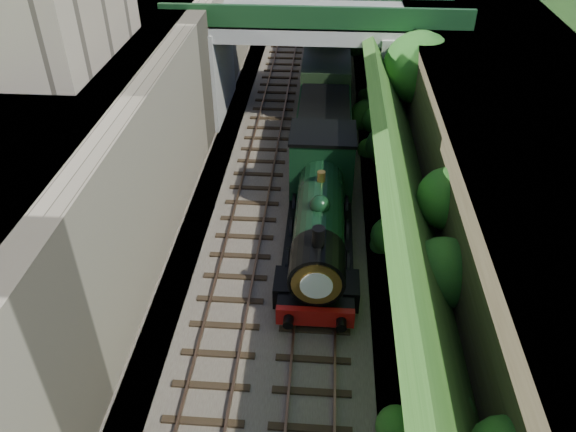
{
  "coord_description": "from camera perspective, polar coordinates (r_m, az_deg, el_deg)",
  "views": [
    {
      "loc": [
        1.27,
        -7.87,
        14.92
      ],
      "look_at": [
        0.0,
        9.52,
        2.55
      ],
      "focal_mm": 35.0,
      "sensor_mm": 36.0,
      "label": 1
    }
  ],
  "objects": [
    {
      "name": "trackbed",
      "position": [
        31.59,
        1.39,
        7.36
      ],
      "size": [
        10.0,
        90.0,
        0.2
      ],
      "primitive_type": "cube",
      "color": "#473F38",
      "rests_on": "ground"
    },
    {
      "name": "retaining_wall",
      "position": [
        30.87,
        -9.04,
        13.21
      ],
      "size": [
        1.0,
        90.0,
        7.0
      ],
      "primitive_type": "cube",
      "color": "#756B56",
      "rests_on": "ground"
    },
    {
      "name": "street_plateau_left",
      "position": [
        31.82,
        -15.37,
        13.08
      ],
      "size": [
        6.0,
        90.0,
        7.0
      ],
      "primitive_type": "cube",
      "color": "#262628",
      "rests_on": "ground"
    },
    {
      "name": "street_plateau_right",
      "position": [
        31.36,
        19.44,
        11.24
      ],
      "size": [
        8.0,
        90.0,
        6.25
      ],
      "primitive_type": "cube",
      "color": "#262628",
      "rests_on": "ground"
    },
    {
      "name": "embankment_slope",
      "position": [
        27.73,
        11.51,
        8.43
      ],
      "size": [
        4.36,
        90.0,
        6.36
      ],
      "color": "#1E4714",
      "rests_on": "ground"
    },
    {
      "name": "track_left",
      "position": [
        31.67,
        -2.25,
        7.72
      ],
      "size": [
        2.5,
        90.0,
        0.2
      ],
      "color": "black",
      "rests_on": "trackbed"
    },
    {
      "name": "track_right",
      "position": [
        31.5,
        3.6,
        7.51
      ],
      "size": [
        2.5,
        90.0,
        0.2
      ],
      "color": "black",
      "rests_on": "trackbed"
    },
    {
      "name": "road_bridge",
      "position": [
        33.67,
        3.54,
        16.5
      ],
      "size": [
        16.0,
        6.4,
        7.25
      ],
      "color": "gray",
      "rests_on": "ground"
    },
    {
      "name": "building_near",
      "position": [
        25.09,
        -22.72,
        19.19
      ],
      "size": [
        4.0,
        8.0,
        4.0
      ],
      "primitive_type": "cube",
      "color": "gray",
      "rests_on": "street_plateau_left"
    },
    {
      "name": "tree",
      "position": [
        29.84,
        13.28,
        14.3
      ],
      "size": [
        3.6,
        3.8,
        6.6
      ],
      "color": "black",
      "rests_on": "ground"
    },
    {
      "name": "locomotive",
      "position": [
        22.77,
        3.25,
        0.39
      ],
      "size": [
        3.1,
        10.23,
        3.83
      ],
      "color": "black",
      "rests_on": "trackbed"
    },
    {
      "name": "tender",
      "position": [
        29.24,
        3.62,
        8.22
      ],
      "size": [
        2.7,
        6.0,
        3.05
      ],
      "color": "black",
      "rests_on": "trackbed"
    },
    {
      "name": "coach_front",
      "position": [
        40.73,
        4.03,
        16.85
      ],
      "size": [
        2.9,
        18.0,
        3.7
      ],
      "color": "black",
      "rests_on": "trackbed"
    }
  ]
}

